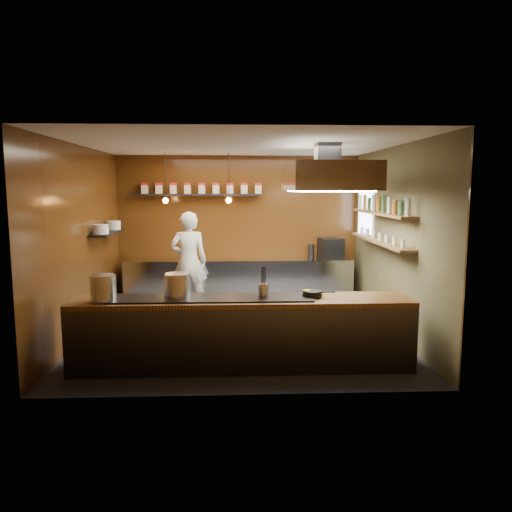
{
  "coord_description": "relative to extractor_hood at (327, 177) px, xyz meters",
  "views": [
    {
      "loc": [
        -0.11,
        -7.91,
        2.33
      ],
      "look_at": [
        0.27,
        0.4,
        1.2
      ],
      "focal_mm": 35.0,
      "sensor_mm": 36.0,
      "label": 1
    }
  ],
  "objects": [
    {
      "name": "floor",
      "position": [
        -1.3,
        0.4,
        -2.51
      ],
      "size": [
        5.0,
        5.0,
        0.0
      ],
      "primitive_type": "plane",
      "color": "black",
      "rests_on": "ground"
    },
    {
      "name": "back_wall",
      "position": [
        -1.3,
        2.9,
        -1.01
      ],
      "size": [
        5.0,
        0.0,
        5.0
      ],
      "primitive_type": "plane",
      "rotation": [
        1.57,
        0.0,
        0.0
      ],
      "color": "#3C1B0A",
      "rests_on": "ground"
    },
    {
      "name": "left_wall",
      "position": [
        -3.8,
        0.4,
        -1.01
      ],
      "size": [
        0.0,
        5.0,
        5.0
      ],
      "primitive_type": "plane",
      "rotation": [
        1.57,
        0.0,
        1.57
      ],
      "color": "#3C1B0A",
      "rests_on": "ground"
    },
    {
      "name": "right_wall",
      "position": [
        1.2,
        0.4,
        -1.01
      ],
      "size": [
        0.0,
        5.0,
        5.0
      ],
      "primitive_type": "plane",
      "rotation": [
        1.57,
        0.0,
        -1.57
      ],
      "color": "#464527",
      "rests_on": "ground"
    },
    {
      "name": "ceiling",
      "position": [
        -1.3,
        0.4,
        0.49
      ],
      "size": [
        5.0,
        5.0,
        0.0
      ],
      "primitive_type": "plane",
      "rotation": [
        3.14,
        0.0,
        0.0
      ],
      "color": "silver",
      "rests_on": "back_wall"
    },
    {
      "name": "window_pane",
      "position": [
        1.15,
        2.1,
        -0.61
      ],
      "size": [
        0.0,
        1.0,
        1.0
      ],
      "primitive_type": "plane",
      "rotation": [
        1.57,
        0.0,
        -1.57
      ],
      "color": "white",
      "rests_on": "right_wall"
    },
    {
      "name": "prep_counter",
      "position": [
        -1.3,
        2.57,
        -2.06
      ],
      "size": [
        4.6,
        0.65,
        0.9
      ],
      "primitive_type": "cube",
      "color": "silver",
      "rests_on": "floor"
    },
    {
      "name": "pass_counter",
      "position": [
        -1.3,
        -1.2,
        -2.04
      ],
      "size": [
        4.4,
        0.72,
        0.94
      ],
      "color": "#38383D",
      "rests_on": "floor"
    },
    {
      "name": "tin_shelf",
      "position": [
        -2.2,
        2.76,
        -0.31
      ],
      "size": [
        2.6,
        0.26,
        0.04
      ],
      "primitive_type": "cube",
      "color": "black",
      "rests_on": "back_wall"
    },
    {
      "name": "plate_shelf",
      "position": [
        -3.64,
        1.4,
        -0.96
      ],
      "size": [
        0.3,
        1.4,
        0.04
      ],
      "primitive_type": "cube",
      "color": "black",
      "rests_on": "left_wall"
    },
    {
      "name": "bottle_shelf_upper",
      "position": [
        1.04,
        0.7,
        -0.59
      ],
      "size": [
        0.26,
        2.8,
        0.04
      ],
      "primitive_type": "cube",
      "color": "brown",
      "rests_on": "right_wall"
    },
    {
      "name": "bottle_shelf_lower",
      "position": [
        1.04,
        0.7,
        -1.06
      ],
      "size": [
        0.26,
        2.8,
        0.04
      ],
      "primitive_type": "cube",
      "color": "brown",
      "rests_on": "right_wall"
    },
    {
      "name": "extractor_hood",
      "position": [
        0.0,
        0.0,
        0.0
      ],
      "size": [
        1.2,
        2.0,
        0.72
      ],
      "color": "#38383D",
      "rests_on": "ceiling"
    },
    {
      "name": "pendant_left",
      "position": [
        -2.7,
        2.1,
        -0.35
      ],
      "size": [
        0.1,
        0.1,
        0.95
      ],
      "color": "black",
      "rests_on": "ceiling"
    },
    {
      "name": "pendant_right",
      "position": [
        -1.5,
        2.1,
        -0.35
      ],
      "size": [
        0.1,
        0.1,
        0.95
      ],
      "color": "black",
      "rests_on": "ceiling"
    },
    {
      "name": "storage_tins",
      "position": [
        -2.05,
        2.76,
        -0.17
      ],
      "size": [
        2.43,
        0.13,
        0.22
      ],
      "color": "beige",
      "rests_on": "tin_shelf"
    },
    {
      "name": "plate_stacks",
      "position": [
        -3.64,
        1.4,
        -0.86
      ],
      "size": [
        0.26,
        1.16,
        0.16
      ],
      "color": "white",
      "rests_on": "plate_shelf"
    },
    {
      "name": "bottles",
      "position": [
        1.04,
        0.7,
        -0.45
      ],
      "size": [
        0.06,
        2.66,
        0.24
      ],
      "color": "silver",
      "rests_on": "bottle_shelf_upper"
    },
    {
      "name": "wine_glasses",
      "position": [
        1.04,
        0.7,
        -0.97
      ],
      "size": [
        0.07,
        2.37,
        0.13
      ],
      "color": "silver",
      "rests_on": "bottle_shelf_lower"
    },
    {
      "name": "stockpot_large",
      "position": [
        -3.05,
        -1.29,
        -1.41
      ],
      "size": [
        0.43,
        0.43,
        0.32
      ],
      "primitive_type": "cylinder",
      "rotation": [
        0.0,
        0.0,
        0.41
      ],
      "color": "silver",
      "rests_on": "pass_counter"
    },
    {
      "name": "stockpot_small",
      "position": [
        -2.13,
        -1.18,
        -1.41
      ],
      "size": [
        0.35,
        0.35,
        0.31
      ],
      "primitive_type": "cylinder",
      "rotation": [
        0.0,
        0.0,
        -0.05
      ],
      "color": "silver",
      "rests_on": "pass_counter"
    },
    {
      "name": "utensil_crock",
      "position": [
        -1.03,
        -1.21,
        -1.48
      ],
      "size": [
        0.14,
        0.14,
        0.17
      ],
      "primitive_type": "cylinder",
      "rotation": [
        0.0,
        0.0,
        -0.04
      ],
      "color": "#B1B3B8",
      "rests_on": "pass_counter"
    },
    {
      "name": "frying_pan",
      "position": [
        -0.38,
        -1.17,
        -1.53
      ],
      "size": [
        0.43,
        0.26,
        0.07
      ],
      "color": "black",
      "rests_on": "pass_counter"
    },
    {
      "name": "butter_jar",
      "position": [
        -0.46,
        -1.15,
        -1.54
      ],
      "size": [
        0.1,
        0.1,
        0.09
      ],
      "primitive_type": "cylinder",
      "rotation": [
        0.0,
        0.0,
        -0.01
      ],
      "color": "yellow",
      "rests_on": "pass_counter"
    },
    {
      "name": "espresso_machine",
      "position": [
        0.57,
        2.49,
        -1.39
      ],
      "size": [
        0.53,
        0.51,
        0.43
      ],
      "primitive_type": "cube",
      "rotation": [
        0.0,
        0.0,
        0.3
      ],
      "color": "black",
      "rests_on": "prep_counter"
    },
    {
      "name": "chef",
      "position": [
        -2.27,
        1.97,
        -1.56
      ],
      "size": [
        0.73,
        0.51,
        1.9
      ],
      "primitive_type": "imported",
      "rotation": [
        0.0,
        0.0,
        3.23
      ],
      "color": "white",
      "rests_on": "floor"
    }
  ]
}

